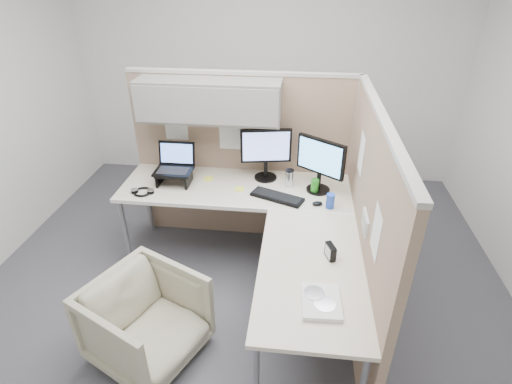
# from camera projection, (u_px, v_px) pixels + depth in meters

# --- Properties ---
(ground) EXTENTS (4.50, 4.50, 0.00)m
(ground) POSITION_uv_depth(u_px,v_px,m) (241.00, 293.00, 3.35)
(ground) COLOR #424147
(ground) RESTS_ON ground
(partition_back) EXTENTS (2.00, 0.36, 1.63)m
(partition_back) POSITION_uv_depth(u_px,v_px,m) (228.00, 133.00, 3.54)
(partition_back) COLOR #987B64
(partition_back) RESTS_ON ground
(partition_right) EXTENTS (0.07, 2.03, 1.63)m
(partition_right) POSITION_uv_depth(u_px,v_px,m) (364.00, 225.00, 2.80)
(partition_right) COLOR #987B64
(partition_right) RESTS_ON ground
(desk) EXTENTS (2.00, 1.98, 0.73)m
(desk) POSITION_uv_depth(u_px,v_px,m) (257.00, 218.00, 3.11)
(desk) COLOR beige
(desk) RESTS_ON ground
(office_chair) EXTENTS (0.85, 0.87, 0.68)m
(office_chair) POSITION_uv_depth(u_px,v_px,m) (146.00, 318.00, 2.68)
(office_chair) COLOR #B4B08F
(office_chair) RESTS_ON ground
(monitor_left) EXTENTS (0.44, 0.20, 0.47)m
(monitor_left) POSITION_uv_depth(u_px,v_px,m) (266.00, 150.00, 3.45)
(monitor_left) COLOR black
(monitor_left) RESTS_ON desk
(monitor_right) EXTENTS (0.38, 0.28, 0.47)m
(monitor_right) POSITION_uv_depth(u_px,v_px,m) (320.00, 161.00, 3.26)
(monitor_right) COLOR black
(monitor_right) RESTS_ON desk
(laptop_station) EXTENTS (0.32, 0.28, 0.34)m
(laptop_station) POSITION_uv_depth(u_px,v_px,m) (175.00, 169.00, 3.46)
(laptop_station) COLOR black
(laptop_station) RESTS_ON desk
(keyboard) EXTENTS (0.46, 0.30, 0.02)m
(keyboard) POSITION_uv_depth(u_px,v_px,m) (277.00, 197.00, 3.28)
(keyboard) COLOR black
(keyboard) RESTS_ON desk
(mouse) EXTENTS (0.09, 0.07, 0.03)m
(mouse) POSITION_uv_depth(u_px,v_px,m) (317.00, 204.00, 3.18)
(mouse) COLOR black
(mouse) RESTS_ON desk
(travel_mug) EXTENTS (0.07, 0.07, 0.16)m
(travel_mug) POSITION_uv_depth(u_px,v_px,m) (289.00, 178.00, 3.43)
(travel_mug) COLOR silver
(travel_mug) RESTS_ON desk
(soda_can_green) EXTENTS (0.07, 0.07, 0.12)m
(soda_can_green) POSITION_uv_depth(u_px,v_px,m) (330.00, 201.00, 3.13)
(soda_can_green) COLOR #1E3FA5
(soda_can_green) RESTS_ON desk
(soda_can_silver) EXTENTS (0.07, 0.07, 0.12)m
(soda_can_silver) POSITION_uv_depth(u_px,v_px,m) (315.00, 186.00, 3.34)
(soda_can_silver) COLOR #268C1E
(soda_can_silver) RESTS_ON desk
(sticky_note_d) EXTENTS (0.08, 0.08, 0.01)m
(sticky_note_d) POSITION_uv_depth(u_px,v_px,m) (240.00, 189.00, 3.41)
(sticky_note_d) COLOR #EBEE3E
(sticky_note_d) RESTS_ON desk
(sticky_note_c) EXTENTS (0.09, 0.09, 0.01)m
(sticky_note_c) POSITION_uv_depth(u_px,v_px,m) (209.00, 179.00, 3.57)
(sticky_note_c) COLOR #EBEE3E
(sticky_note_c) RESTS_ON desk
(headphones) EXTENTS (0.20, 0.16, 0.03)m
(headphones) POSITION_uv_depth(u_px,v_px,m) (143.00, 192.00, 3.35)
(headphones) COLOR black
(headphones) RESTS_ON desk
(paper_stack) EXTENTS (0.23, 0.29, 0.03)m
(paper_stack) POSITION_uv_depth(u_px,v_px,m) (321.00, 302.00, 2.26)
(paper_stack) COLOR white
(paper_stack) RESTS_ON desk
(desk_clock) EXTENTS (0.07, 0.11, 0.10)m
(desk_clock) POSITION_uv_depth(u_px,v_px,m) (330.00, 252.00, 2.60)
(desk_clock) COLOR black
(desk_clock) RESTS_ON desk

